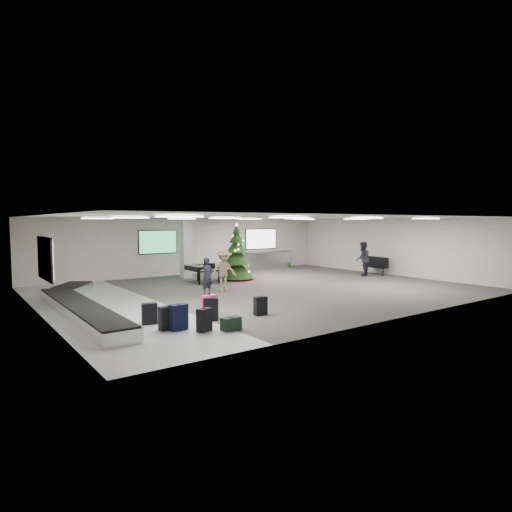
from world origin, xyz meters
TOP-DOWN VIEW (x-y plane):
  - ground at (0.00, 0.00)m, footprint 18.00×18.00m
  - room_envelope at (-0.38, 0.67)m, footprint 18.02×14.02m
  - baggage_carousel at (-7.84, -0.08)m, footprint 2.28×9.71m
  - service_counter at (5.00, 6.65)m, footprint 4.05×0.65m
  - suitcase_0 at (-5.74, -4.88)m, footprint 0.46×0.34m
  - suitcase_1 at (-4.92, -3.83)m, footprint 0.51×0.44m
  - pink_suitcase at (-4.71, -3.35)m, footprint 0.47×0.30m
  - suitcase_3 at (-4.56, -3.18)m, footprint 0.39×0.24m
  - navy_suitcase at (-6.23, -4.32)m, footprint 0.49×0.31m
  - suitcase_5 at (-6.48, -4.13)m, footprint 0.45×0.26m
  - green_duffel at (-5.07, -5.19)m, footprint 0.55×0.28m
  - suitcase_7 at (-3.27, -4.13)m, footprint 0.44×0.26m
  - suitcase_8 at (-6.63, -3.21)m, footprint 0.47×0.32m
  - christmas_tree at (0.73, 3.31)m, footprint 2.09×2.09m
  - grand_piano at (-1.09, 3.49)m, footprint 1.43×1.80m
  - bench at (8.45, 0.60)m, footprint 0.75×1.65m
  - traveler_a at (-2.76, 0.19)m, footprint 0.65×0.52m
  - traveler_b at (-1.70, 0.63)m, footprint 1.22×0.75m
  - traveler_bench at (7.22, 0.53)m, footprint 1.18×1.13m
  - potted_plant_left at (2.50, 6.23)m, footprint 0.60×0.56m
  - potted_plant_right at (6.86, 6.47)m, footprint 0.59×0.59m

SIDE VIEW (x-z plane):
  - ground at x=0.00m, z-range 0.00..0.00m
  - green_duffel at x=-5.07m, z-range -0.01..0.38m
  - baggage_carousel at x=-7.84m, z-range 0.00..0.43m
  - suitcase_3 at x=-4.56m, z-range -0.01..0.56m
  - suitcase_7 at x=-3.27m, z-range -0.01..0.61m
  - suitcase_8 at x=-6.63m, z-range -0.01..0.64m
  - suitcase_0 at x=-5.74m, z-range -0.01..0.65m
  - suitcase_5 at x=-6.48m, z-range -0.01..0.67m
  - pink_suitcase at x=-4.71m, z-range -0.01..0.70m
  - suitcase_1 at x=-4.92m, z-range -0.01..0.71m
  - navy_suitcase at x=-6.23m, z-range -0.01..0.73m
  - potted_plant_right at x=6.86m, z-range 0.00..0.79m
  - potted_plant_left at x=2.50m, z-range 0.00..0.88m
  - service_counter at x=5.00m, z-range 0.01..1.09m
  - bench at x=8.45m, z-range 0.06..1.07m
  - grand_piano at x=-1.09m, z-range 0.21..1.21m
  - traveler_a at x=-2.76m, z-range 0.00..1.54m
  - traveler_b at x=-1.70m, z-range 0.00..1.82m
  - traveler_bench at x=7.22m, z-range 0.00..1.91m
  - christmas_tree at x=0.73m, z-range -0.47..2.51m
  - room_envelope at x=-0.38m, z-range 0.73..3.94m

